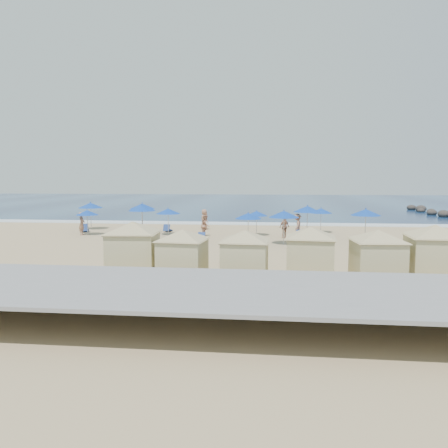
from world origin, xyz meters
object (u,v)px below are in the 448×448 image
Objects in this scene: cabana_2 at (245,250)px; umbrella_2 at (142,208)px; umbrella_4 at (168,211)px; umbrella_7 at (284,214)px; umbrella_8 at (321,211)px; beachgoer_3 at (297,225)px; rock_jetty at (448,215)px; cabana_0 at (133,243)px; beachgoer_4 at (204,219)px; beachgoer_2 at (284,227)px; umbrella_0 at (91,205)px; beachgoer_0 at (82,224)px; trash_bin at (233,256)px; umbrella_3 at (142,206)px; umbrella_6 at (257,213)px; umbrella_10 at (366,212)px; cabana_4 at (378,251)px; cabana_5 at (435,247)px; cabana_1 at (183,249)px; umbrella_1 at (87,213)px; umbrella_5 at (248,216)px; umbrella_9 at (307,209)px; beachgoer_1 at (206,225)px; cabana_3 at (310,247)px.

cabana_2 is 1.65× the size of umbrella_2.
umbrella_4 is 10.14m from umbrella_7.
umbrella_8 reaches higher than beachgoer_3.
rock_jetty is 43.49m from cabana_0.
umbrella_7 is at bearing 174.02° from beachgoer_4.
rock_jetty is 27.60m from beachgoer_2.
beachgoer_0 is at bearing -76.76° from umbrella_0.
beachgoer_3 is (4.04, 11.36, 0.49)m from trash_bin.
umbrella_3 reaches higher than umbrella_8.
umbrella_8 is at bearing 23.98° from umbrella_6.
cabana_2 reaches higher than umbrella_4.
beachgoer_3 is (10.44, -0.15, -1.04)m from umbrella_4.
umbrella_8 is 5.68m from umbrella_10.
umbrella_8 is at bearing 91.26° from cabana_4.
umbrella_10 reaches higher than umbrella_4.
cabana_5 is 23.46m from beachgoer_4.
umbrella_8 is at bearing 3.37° from umbrella_3.
trash_bin is 17.24m from beachgoer_0.
cabana_2 reaches higher than rock_jetty.
cabana_1 is 1.00× the size of cabana_2.
umbrella_0 reaches higher than beachgoer_4.
umbrella_1 is at bearing -171.04° from umbrella_2.
umbrella_3 is 10.93m from umbrella_5.
umbrella_1 is at bearing 167.72° from umbrella_7.
umbrella_1 is 1.01m from beachgoer_0.
cabana_1 is 2.43× the size of beachgoer_2.
umbrella_4 is (6.61, 0.64, 0.13)m from umbrella_1.
umbrella_9 is at bearing 119.74° from beachgoer_3.
beachgoer_0 is (-19.64, -3.65, -0.96)m from umbrella_8.
umbrella_0 is (-12.54, 19.21, 0.68)m from cabana_1.
beachgoer_0 reaches higher than beachgoer_4.
umbrella_9 is 1.49× the size of beachgoer_1.
umbrella_6 is at bearing -8.52° from umbrella_3.
umbrella_2 is 1.03× the size of umbrella_7.
umbrella_6 is 0.81× the size of umbrella_9.
cabana_0 is at bearing -119.86° from umbrella_8.
umbrella_2 is 1.00× the size of umbrella_3.
cabana_3 is 2.06× the size of umbrella_1.
beachgoer_4 is (-12.92, 6.29, -1.25)m from umbrella_10.
umbrella_0 is at bearing 178.94° from umbrella_8.
beachgoer_2 is at bearing 93.03° from cabana_3.
trash_bin is 0.35× the size of umbrella_3.
umbrella_2 is at bearing 132.76° from trash_bin.
beachgoer_0 is (-4.84, -0.81, -1.27)m from umbrella_2.
umbrella_3 is at bearing 150.49° from umbrella_5.
umbrella_8 is (19.19, 3.53, 0.05)m from umbrella_1.
cabana_4 reaches higher than cabana_2.
rock_jetty is at bearing -68.90° from beachgoer_0.
cabana_0 is at bearing -178.65° from cabana_3.
umbrella_6 reaches higher than beachgoer_1.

